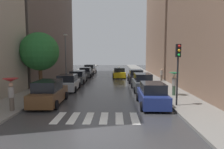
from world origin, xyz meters
name	(u,v)px	position (x,y,z in m)	size (l,w,h in m)	color
ground_plane	(109,77)	(0.00, 24.00, -0.02)	(28.00, 72.00, 0.04)	#38383B
sidewalk_left	(71,76)	(-6.50, 24.00, 0.07)	(3.00, 72.00, 0.15)	gray
sidewalk_right	(147,76)	(6.50, 24.00, 0.07)	(3.00, 72.00, 0.15)	gray
crosswalk_stripes	(96,118)	(0.00, 2.07, 0.01)	(4.95, 2.20, 0.01)	silver
building_left_mid	(38,2)	(-11.00, 22.38, 11.86)	(6.00, 21.43, 23.72)	#564C47
building_right_mid	(171,2)	(11.00, 27.22, 12.98)	(6.00, 16.72, 25.96)	#8C6B56
parked_car_left_nearest	(49,93)	(-3.87, 5.26, 0.84)	(2.16, 4.65, 1.81)	brown
parked_car_left_second	(68,83)	(-3.83, 11.02, 0.78)	(2.27, 4.22, 1.66)	#B2B7BF
parked_car_left_third	(78,77)	(-3.85, 16.63, 0.76)	(2.18, 4.84, 1.62)	#474C51
parked_car_left_fourth	(86,72)	(-3.85, 23.36, 0.75)	(2.21, 4.46, 1.61)	#474C51
parked_car_left_fifth	(90,69)	(-3.85, 29.07, 0.82)	(2.25, 4.73, 1.77)	#B2B7BF
parked_car_right_nearest	(152,95)	(3.79, 4.90, 0.80)	(2.06, 4.33, 1.71)	navy
parked_car_right_second	(142,83)	(3.90, 10.97, 0.83)	(2.06, 4.46, 1.80)	#474C51
parked_car_right_third	(136,76)	(3.85, 17.14, 0.80)	(2.06, 4.32, 1.73)	black
taxi_midroad	(119,73)	(1.71, 22.35, 0.76)	(2.17, 4.41, 1.81)	yellow
pedestrian_foreground	(11,88)	(-5.50, 3.00, 1.63)	(0.96, 0.96, 2.08)	brown
pedestrian_near_tree	(162,75)	(7.42, 17.61, 1.00)	(0.36, 0.36, 1.64)	brown
pedestrian_by_kerb	(174,79)	(6.27, 7.99, 1.57)	(0.92, 0.92, 2.02)	#38513D
street_tree_left	(40,52)	(-6.52, 10.65, 4.01)	(3.84, 3.84, 5.80)	#513823
traffic_light_right_corner	(178,61)	(5.45, 4.52, 3.29)	(0.30, 0.42, 4.30)	black
lamp_post_left	(66,54)	(-5.55, 17.23, 3.81)	(0.60, 0.28, 6.28)	#595B60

